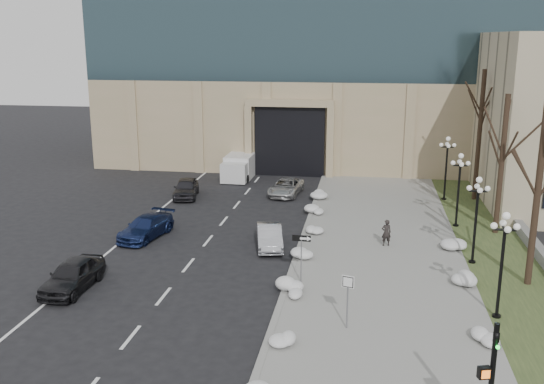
{
  "coord_description": "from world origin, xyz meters",
  "views": [
    {
      "loc": [
        2.56,
        -18.87,
        11.67
      ],
      "look_at": [
        -2.44,
        12.59,
        3.5
      ],
      "focal_mm": 40.0,
      "sensor_mm": 36.0,
      "label": 1
    }
  ],
  "objects": [
    {
      "name": "tree_near",
      "position": [
        10.5,
        10.0,
        5.83
      ],
      "size": [
        3.2,
        3.2,
        9.0
      ],
      "color": "black",
      "rests_on": "ground"
    },
    {
      "name": "car_c",
      "position": [
        -10.31,
        14.02,
        0.65
      ],
      "size": [
        2.68,
        4.75,
        1.3
      ],
      "primitive_type": "imported",
      "rotation": [
        0.0,
        0.0,
        -0.2
      ],
      "color": "#16234E",
      "rests_on": "ground"
    },
    {
      "name": "car_b",
      "position": [
        -2.72,
        13.47,
        0.65
      ],
      "size": [
        2.15,
        4.13,
        1.29
      ],
      "primitive_type": "imported",
      "rotation": [
        0.0,
        0.0,
        0.21
      ],
      "color": "#B0B2B8",
      "rests_on": "ground"
    },
    {
      "name": "lamppost_b",
      "position": [
        8.3,
        12.5,
        3.07
      ],
      "size": [
        1.18,
        1.18,
        4.76
      ],
      "color": "black",
      "rests_on": "ground"
    },
    {
      "name": "sidewalk",
      "position": [
        3.5,
        14.0,
        0.06
      ],
      "size": [
        9.0,
        40.0,
        0.12
      ],
      "primitive_type": "cube",
      "color": "gray",
      "rests_on": "ground"
    },
    {
      "name": "grass_strip",
      "position": [
        10.0,
        14.0,
        0.05
      ],
      "size": [
        4.0,
        40.0,
        0.1
      ],
      "primitive_type": "cube",
      "color": "#324321",
      "rests_on": "ground"
    },
    {
      "name": "stone_wall",
      "position": [
        12.0,
        16.0,
        0.35
      ],
      "size": [
        0.5,
        30.0,
        0.7
      ],
      "primitive_type": "cube",
      "color": "slate",
      "rests_on": "ground"
    },
    {
      "name": "snow_clump_f",
      "position": [
        -0.58,
        20.17,
        0.3
      ],
      "size": [
        1.1,
        1.6,
        0.36
      ],
      "primitive_type": "ellipsoid",
      "color": "silver",
      "rests_on": "sidewalk"
    },
    {
      "name": "lamppost_a",
      "position": [
        8.3,
        6.0,
        3.07
      ],
      "size": [
        1.18,
        1.18,
        4.76
      ],
      "color": "black",
      "rests_on": "ground"
    },
    {
      "name": "car_a",
      "position": [
        -11.0,
        6.12,
        0.73
      ],
      "size": [
        1.82,
        4.3,
        1.45
      ],
      "primitive_type": "imported",
      "rotation": [
        0.0,
        0.0,
        -0.02
      ],
      "color": "black",
      "rests_on": "ground"
    },
    {
      "name": "lamppost_d",
      "position": [
        8.3,
        25.5,
        3.07
      ],
      "size": [
        1.18,
        1.18,
        4.76
      ],
      "color": "black",
      "rests_on": "ground"
    },
    {
      "name": "snow_clump_e",
      "position": [
        -0.3,
        15.84,
        0.3
      ],
      "size": [
        1.1,
        1.6,
        0.36
      ],
      "primitive_type": "ellipsoid",
      "color": "silver",
      "rests_on": "sidewalk"
    },
    {
      "name": "car_d",
      "position": [
        -3.39,
        25.39,
        0.62
      ],
      "size": [
        2.53,
        4.64,
        1.23
      ],
      "primitive_type": "imported",
      "rotation": [
        0.0,
        0.0,
        -0.11
      ],
      "color": "#B9B9B9",
      "rests_on": "ground"
    },
    {
      "name": "tree_far",
      "position": [
        10.5,
        26.0,
        6.15
      ],
      "size": [
        3.2,
        3.2,
        9.5
      ],
      "color": "black",
      "rests_on": "ground"
    },
    {
      "name": "snow_clump_i",
      "position": [
        7.38,
        9.34,
        0.3
      ],
      "size": [
        1.1,
        1.6,
        0.36
      ],
      "primitive_type": "ellipsoid",
      "color": "silver",
      "rests_on": "sidewalk"
    },
    {
      "name": "ground",
      "position": [
        0.0,
        0.0,
        0.0
      ],
      "size": [
        160.0,
        160.0,
        0.0
      ],
      "primitive_type": "plane",
      "color": "black",
      "rests_on": "ground"
    },
    {
      "name": "snow_clump_h",
      "position": [
        7.37,
        3.37,
        0.3
      ],
      "size": [
        1.1,
        1.6,
        0.36
      ],
      "primitive_type": "ellipsoid",
      "color": "silver",
      "rests_on": "sidewalk"
    },
    {
      "name": "snow_clump_b",
      "position": [
        -0.35,
        1.95,
        0.3
      ],
      "size": [
        1.1,
        1.6,
        0.36
      ],
      "primitive_type": "ellipsoid",
      "color": "silver",
      "rests_on": "sidewalk"
    },
    {
      "name": "car_e",
      "position": [
        -10.71,
        23.54,
        0.71
      ],
      "size": [
        2.38,
        4.38,
        1.41
      ],
      "primitive_type": "imported",
      "rotation": [
        0.0,
        0.0,
        0.18
      ],
      "color": "#2A292E",
      "rests_on": "ground"
    },
    {
      "name": "one_way_sign",
      "position": [
        -0.2,
        8.43,
        2.06
      ],
      "size": [
        0.93,
        0.25,
        2.5
      ],
      "rotation": [
        0.0,
        0.0,
        -0.03
      ],
      "color": "slate",
      "rests_on": "ground"
    },
    {
      "name": "snow_clump_d",
      "position": [
        -0.67,
        11.7,
        0.3
      ],
      "size": [
        1.1,
        1.6,
        0.36
      ],
      "primitive_type": "ellipsoid",
      "color": "silver",
      "rests_on": "sidewalk"
    },
    {
      "name": "tree_mid",
      "position": [
        10.5,
        18.0,
        5.5
      ],
      "size": [
        3.2,
        3.2,
        8.5
      ],
      "color": "black",
      "rests_on": "ground"
    },
    {
      "name": "keep_sign",
      "position": [
        2.02,
        3.94,
        1.77
      ],
      "size": [
        0.51,
        0.19,
        2.4
      ],
      "rotation": [
        0.0,
        0.0,
        -0.29
      ],
      "color": "slate",
      "rests_on": "ground"
    },
    {
      "name": "snow_clump_j",
      "position": [
        7.6,
        14.5,
        0.3
      ],
      "size": [
        1.1,
        1.6,
        0.36
      ],
      "primitive_type": "ellipsoid",
      "color": "silver",
      "rests_on": "sidewalk"
    },
    {
      "name": "snow_clump_g",
      "position": [
        -0.48,
        24.57,
        0.3
      ],
      "size": [
        1.1,
        1.6,
        0.36
      ],
      "primitive_type": "ellipsoid",
      "color": "silver",
      "rests_on": "sidewalk"
    },
    {
      "name": "pedestrian",
      "position": [
        3.84,
        14.47,
        0.89
      ],
      "size": [
        0.64,
        0.5,
        1.54
      ],
      "primitive_type": "imported",
      "rotation": [
        0.0,
        0.0,
        3.4
      ],
      "color": "black",
      "rests_on": "sidewalk"
    },
    {
      "name": "box_truck",
      "position": [
        -8.07,
        30.87,
        0.96
      ],
      "size": [
        2.27,
        6.25,
        1.98
      ],
      "rotation": [
        0.0,
        0.0,
        -0.01
      ],
      "color": "silver",
      "rests_on": "ground"
    },
    {
      "name": "snow_clump_c",
      "position": [
        -0.64,
        7.02,
        0.3
      ],
      "size": [
        1.1,
        1.6,
        0.36
      ],
      "primitive_type": "ellipsoid",
      "color": "silver",
      "rests_on": "sidewalk"
    },
    {
      "name": "curb",
      "position": [
        -1.0,
        14.0,
        0.07
      ],
      "size": [
        0.3,
        40.0,
        0.14
      ],
      "primitive_type": "cube",
      "color": "gray",
      "rests_on": "ground"
    },
    {
      "name": "lamppost_c",
      "position": [
        8.3,
        19.0,
        3.07
      ],
      "size": [
        1.18,
        1.18,
        4.76
      ],
      "color": "black",
      "rests_on": "ground"
    }
  ]
}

